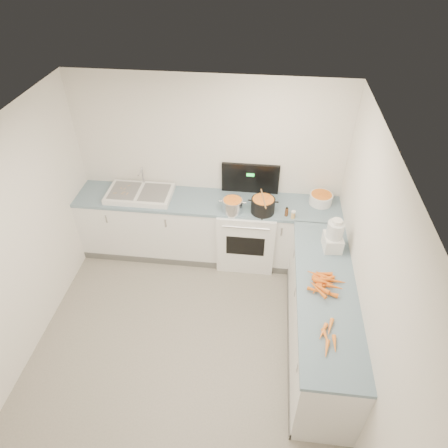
# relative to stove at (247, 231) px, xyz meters

# --- Properties ---
(floor) EXTENTS (3.50, 4.00, 0.00)m
(floor) POSITION_rel_stove_xyz_m (-0.55, -1.69, -0.47)
(floor) COLOR gray
(floor) RESTS_ON ground
(ceiling) EXTENTS (3.50, 4.00, 0.00)m
(ceiling) POSITION_rel_stove_xyz_m (-0.55, -1.69, 2.03)
(ceiling) COLOR white
(ceiling) RESTS_ON ground
(wall_back) EXTENTS (3.50, 0.00, 2.50)m
(wall_back) POSITION_rel_stove_xyz_m (-0.55, 0.31, 0.78)
(wall_back) COLOR white
(wall_back) RESTS_ON ground
(wall_left) EXTENTS (0.00, 4.00, 2.50)m
(wall_left) POSITION_rel_stove_xyz_m (-2.30, -1.69, 0.78)
(wall_left) COLOR white
(wall_left) RESTS_ON ground
(wall_right) EXTENTS (0.00, 4.00, 2.50)m
(wall_right) POSITION_rel_stove_xyz_m (1.20, -1.69, 0.78)
(wall_right) COLOR white
(wall_right) RESTS_ON ground
(counter_back) EXTENTS (3.50, 0.62, 0.94)m
(counter_back) POSITION_rel_stove_xyz_m (-0.55, 0.01, -0.00)
(counter_back) COLOR white
(counter_back) RESTS_ON ground
(counter_right) EXTENTS (0.62, 2.20, 0.94)m
(counter_right) POSITION_rel_stove_xyz_m (0.90, -1.39, -0.00)
(counter_right) COLOR white
(counter_right) RESTS_ON ground
(stove) EXTENTS (0.76, 0.65, 1.36)m
(stove) POSITION_rel_stove_xyz_m (0.00, 0.00, 0.00)
(stove) COLOR white
(stove) RESTS_ON ground
(sink) EXTENTS (0.86, 0.52, 0.31)m
(sink) POSITION_rel_stove_xyz_m (-1.45, 0.02, 0.50)
(sink) COLOR white
(sink) RESTS_ON counter_back
(steel_pot) EXTENTS (0.29, 0.29, 0.19)m
(steel_pot) POSITION_rel_stove_xyz_m (-0.19, -0.17, 0.54)
(steel_pot) COLOR silver
(steel_pot) RESTS_ON stove
(black_pot) EXTENTS (0.35, 0.35, 0.21)m
(black_pot) POSITION_rel_stove_xyz_m (0.19, -0.15, 0.55)
(black_pot) COLOR black
(black_pot) RESTS_ON stove
(wooden_spoon) EXTENTS (0.09, 0.41, 0.02)m
(wooden_spoon) POSITION_rel_stove_xyz_m (0.19, -0.15, 0.67)
(wooden_spoon) COLOR #AD7A47
(wooden_spoon) RESTS_ON black_pot
(mixing_bowl) EXTENTS (0.39, 0.39, 0.14)m
(mixing_bowl) POSITION_rel_stove_xyz_m (0.93, 0.13, 0.53)
(mixing_bowl) COLOR white
(mixing_bowl) RESTS_ON counter_back
(extract_bottle) EXTENTS (0.04, 0.04, 0.11)m
(extract_bottle) POSITION_rel_stove_xyz_m (0.49, -0.19, 0.52)
(extract_bottle) COLOR #593319
(extract_bottle) RESTS_ON counter_back
(spice_jar) EXTENTS (0.05, 0.05, 0.09)m
(spice_jar) POSITION_rel_stove_xyz_m (0.57, -0.23, 0.51)
(spice_jar) COLOR #E5B266
(spice_jar) RESTS_ON counter_back
(food_processor) EXTENTS (0.22, 0.26, 0.41)m
(food_processor) POSITION_rel_stove_xyz_m (1.00, -0.74, 0.64)
(food_processor) COLOR white
(food_processor) RESTS_ON counter_right
(carrot_pile) EXTENTS (0.40, 0.42, 0.08)m
(carrot_pile) POSITION_rel_stove_xyz_m (0.86, -1.32, 0.50)
(carrot_pile) COLOR orange
(carrot_pile) RESTS_ON counter_right
(peeled_carrots) EXTENTS (0.17, 0.42, 0.04)m
(peeled_carrots) POSITION_rel_stove_xyz_m (0.85, -1.97, 0.49)
(peeled_carrots) COLOR orange
(peeled_carrots) RESTS_ON counter_right
(peelings) EXTENTS (0.23, 0.24, 0.01)m
(peelings) POSITION_rel_stove_xyz_m (-1.66, 0.01, 0.54)
(peelings) COLOR tan
(peelings) RESTS_ON sink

